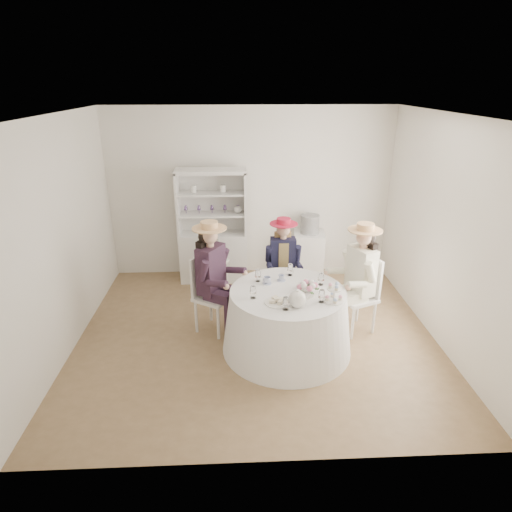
{
  "coord_description": "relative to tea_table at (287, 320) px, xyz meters",
  "views": [
    {
      "loc": [
        -0.23,
        -4.71,
        3.04
      ],
      "look_at": [
        0.0,
        0.1,
        1.05
      ],
      "focal_mm": 30.0,
      "sensor_mm": 36.0,
      "label": 1
    }
  ],
  "objects": [
    {
      "name": "teacup_b",
      "position": [
        -0.05,
        0.28,
        0.43
      ],
      "size": [
        0.1,
        0.1,
        0.07
      ],
      "primitive_type": "imported",
      "rotation": [
        0.0,
        0.0,
        -0.42
      ],
      "color": "white",
      "rests_on": "tea_table"
    },
    {
      "name": "cupcake_stand",
      "position": [
        0.48,
        -0.26,
        0.47
      ],
      "size": [
        0.22,
        0.22,
        0.21
      ],
      "rotation": [
        0.0,
        0.0,
        -0.09
      ],
      "color": "white",
      "rests_on": "tea_table"
    },
    {
      "name": "ceiling",
      "position": [
        -0.35,
        0.32,
        2.31
      ],
      "size": [
        4.5,
        4.5,
        0.0
      ],
      "primitive_type": "plane",
      "rotation": [
        3.14,
        0.0,
        0.0
      ],
      "color": "white",
      "rests_on": "wall_back"
    },
    {
      "name": "stemware_set",
      "position": [
        0.0,
        -0.0,
        0.47
      ],
      "size": [
        0.9,
        0.94,
        0.15
      ],
      "color": "white",
      "rests_on": "tea_table"
    },
    {
      "name": "spare_chair",
      "position": [
        -0.97,
        1.63,
        0.1
      ],
      "size": [
        0.48,
        0.48,
        0.9
      ],
      "rotation": [
        0.0,
        0.0,
        2.77
      ],
      "color": "silver",
      "rests_on": "ground"
    },
    {
      "name": "sandwich_plate",
      "position": [
        -0.15,
        -0.28,
        0.41
      ],
      "size": [
        0.27,
        0.27,
        0.06
      ],
      "rotation": [
        0.0,
        0.0,
        0.05
      ],
      "color": "white",
      "rests_on": "tea_table"
    },
    {
      "name": "flower_bowl",
      "position": [
        0.2,
        0.01,
        0.42
      ],
      "size": [
        0.22,
        0.22,
        0.05
      ],
      "primitive_type": "imported",
      "rotation": [
        0.0,
        0.0,
        -0.1
      ],
      "color": "white",
      "rests_on": "tea_table"
    },
    {
      "name": "guest_left",
      "position": [
        -0.89,
        0.46,
        0.45
      ],
      "size": [
        0.63,
        0.58,
        1.48
      ],
      "rotation": [
        0.0,
        0.0,
        1.03
      ],
      "color": "silver",
      "rests_on": "ground"
    },
    {
      "name": "hatbox",
      "position": [
        0.59,
        2.07,
        0.52
      ],
      "size": [
        0.35,
        0.35,
        0.3
      ],
      "primitive_type": "cylinder",
      "rotation": [
        0.0,
        0.0,
        0.2
      ],
      "color": "black",
      "rests_on": "side_table"
    },
    {
      "name": "guest_right",
      "position": [
        0.93,
        0.37,
        0.44
      ],
      "size": [
        0.61,
        0.55,
        1.46
      ],
      "rotation": [
        0.0,
        0.0,
        -1.17
      ],
      "color": "silver",
      "rests_on": "ground"
    },
    {
      "name": "teacup_a",
      "position": [
        -0.23,
        0.21,
        0.43
      ],
      "size": [
        0.13,
        0.13,
        0.08
      ],
      "primitive_type": "imported",
      "rotation": [
        0.0,
        0.0,
        -0.43
      ],
      "color": "white",
      "rests_on": "tea_table"
    },
    {
      "name": "wall_right",
      "position": [
        1.9,
        0.32,
        0.96
      ],
      "size": [
        0.0,
        4.5,
        4.5
      ],
      "primitive_type": "plane",
      "rotation": [
        1.57,
        0.0,
        -1.57
      ],
      "color": "silver",
      "rests_on": "ground"
    },
    {
      "name": "ground",
      "position": [
        -0.35,
        0.32,
        -0.39
      ],
      "size": [
        4.5,
        4.5,
        0.0
      ],
      "primitive_type": "plane",
      "color": "brown",
      "rests_on": "ground"
    },
    {
      "name": "side_table",
      "position": [
        0.59,
        2.07,
        -0.01
      ],
      "size": [
        0.53,
        0.53,
        0.75
      ],
      "primitive_type": "cube",
      "rotation": [
        0.0,
        0.0,
        -0.11
      ],
      "color": "silver",
      "rests_on": "ground"
    },
    {
      "name": "flower_arrangement",
      "position": [
        0.22,
        -0.06,
        0.48
      ],
      "size": [
        0.19,
        0.19,
        0.07
      ],
      "rotation": [
        0.0,
        0.0,
        0.11
      ],
      "color": "pink",
      "rests_on": "tea_table"
    },
    {
      "name": "guest_mid",
      "position": [
        0.05,
        1.0,
        0.37
      ],
      "size": [
        0.48,
        0.5,
        1.34
      ],
      "rotation": [
        0.0,
        0.0,
        0.01
      ],
      "color": "silver",
      "rests_on": "ground"
    },
    {
      "name": "tea_table",
      "position": [
        0.0,
        0.0,
        0.0
      ],
      "size": [
        1.55,
        1.55,
        0.78
      ],
      "rotation": [
        0.0,
        0.0,
        0.18
      ],
      "color": "white",
      "rests_on": "ground"
    },
    {
      "name": "table_teapot",
      "position": [
        0.06,
        -0.36,
        0.48
      ],
      "size": [
        0.27,
        0.19,
        0.2
      ],
      "rotation": [
        0.0,
        0.0,
        -0.24
      ],
      "color": "white",
      "rests_on": "tea_table"
    },
    {
      "name": "teacup_c",
      "position": [
        0.28,
        0.08,
        0.43
      ],
      "size": [
        0.12,
        0.12,
        0.08
      ],
      "primitive_type": "imported",
      "rotation": [
        0.0,
        0.0,
        -0.37
      ],
      "color": "white",
      "rests_on": "tea_table"
    },
    {
      "name": "wall_back",
      "position": [
        -0.35,
        2.32,
        0.96
      ],
      "size": [
        4.5,
        0.0,
        4.5
      ],
      "primitive_type": "plane",
      "rotation": [
        1.57,
        0.0,
        0.0
      ],
      "color": "silver",
      "rests_on": "ground"
    },
    {
      "name": "wall_front",
      "position": [
        -0.35,
        -1.68,
        0.96
      ],
      "size": [
        4.5,
        0.0,
        4.5
      ],
      "primitive_type": "plane",
      "rotation": [
        -1.57,
        0.0,
        0.0
      ],
      "color": "silver",
      "rests_on": "ground"
    },
    {
      "name": "wall_left",
      "position": [
        -2.6,
        0.32,
        0.96
      ],
      "size": [
        0.0,
        4.5,
        4.5
      ],
      "primitive_type": "plane",
      "rotation": [
        1.57,
        0.0,
        1.57
      ],
      "color": "silver",
      "rests_on": "ground"
    },
    {
      "name": "hutch",
      "position": [
        -0.96,
        2.03,
        0.26
      ],
      "size": [
        1.09,
        0.47,
        1.81
      ],
      "rotation": [
        0.0,
        0.0,
        0.07
      ],
      "color": "silver",
      "rests_on": "ground"
    }
  ]
}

